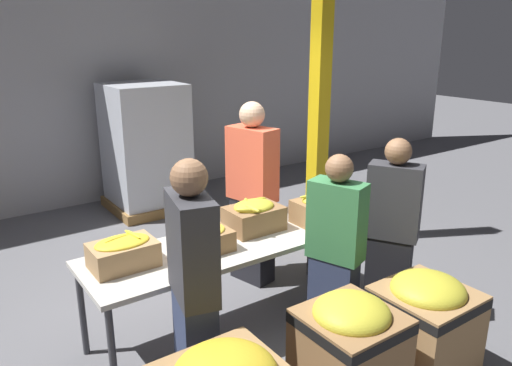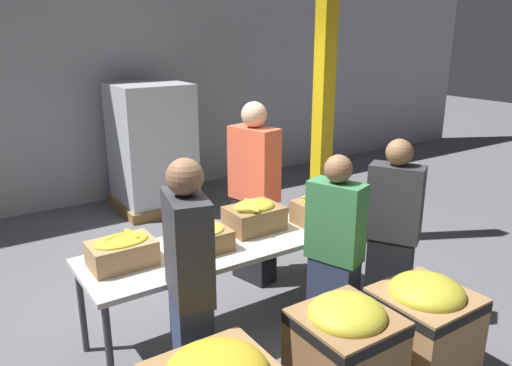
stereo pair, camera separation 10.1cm
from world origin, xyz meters
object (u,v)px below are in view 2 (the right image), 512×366
object	(u,v)px
volunteer_3	(392,234)
donation_bin_1	(344,356)
banana_box_2	(254,215)
volunteer_0	(254,195)
banana_box_1	(202,237)
volunteer_2	(190,289)
pallet_stack_0	(152,148)
support_pillar	(325,70)
volunteer_1	(334,254)
donation_bin_2	(423,324)
banana_box_3	(322,208)
sorting_table	(231,247)
banana_box_0	(122,250)

from	to	relation	value
volunteer_3	donation_bin_1	size ratio (longest dim) A/B	1.88
banana_box_2	volunteer_0	distance (m)	0.61
banana_box_1	volunteer_3	xyz separation A→B (m)	(1.44, -0.62, -0.09)
volunteer_0	volunteer_2	distance (m)	1.79
volunteer_3	pallet_stack_0	world-z (taller)	pallet_stack_0
support_pillar	pallet_stack_0	bearing A→B (deg)	117.12
volunteer_1	donation_bin_2	size ratio (longest dim) A/B	2.02
volunteer_3	support_pillar	xyz separation A→B (m)	(0.60, 1.60, 1.21)
volunteer_0	support_pillar	xyz separation A→B (m)	(1.14, 0.35, 1.11)
banana_box_3	support_pillar	size ratio (longest dim) A/B	0.12
sorting_table	banana_box_1	xyz separation A→B (m)	(-0.28, -0.03, 0.16)
banana_box_0	sorting_table	bearing A→B (deg)	-4.00
banana_box_1	volunteer_1	distance (m)	1.02
banana_box_0	support_pillar	xyz separation A→B (m)	(2.64, 0.88, 1.11)
banana_box_1	volunteer_2	bearing A→B (deg)	-124.03
banana_box_3	volunteer_0	world-z (taller)	volunteer_0
volunteer_3	pallet_stack_0	distance (m)	3.85
volunteer_0	pallet_stack_0	size ratio (longest dim) A/B	1.03
volunteer_3	banana_box_2	bearing A→B (deg)	18.92
sorting_table	support_pillar	size ratio (longest dim) A/B	0.60
volunteer_0	volunteer_2	bearing A→B (deg)	-59.98
sorting_table	pallet_stack_0	distance (m)	3.23
banana_box_1	volunteer_0	bearing A→B (deg)	35.10
support_pillar	volunteer_1	bearing A→B (deg)	-127.76
support_pillar	sorting_table	bearing A→B (deg)	-151.79
banana_box_1	volunteer_3	bearing A→B (deg)	-23.35
banana_box_3	volunteer_2	size ratio (longest dim) A/B	0.29
banana_box_3	volunteer_1	size ratio (longest dim) A/B	0.31
banana_box_2	volunteer_2	xyz separation A→B (m)	(-0.97, -0.73, -0.07)
banana_box_1	pallet_stack_0	size ratio (longest dim) A/B	0.24
banana_box_0	donation_bin_2	bearing A→B (deg)	-38.65
banana_box_2	volunteer_1	xyz separation A→B (m)	(0.24, -0.74, -0.14)
banana_box_3	volunteer_2	world-z (taller)	volunteer_2
sorting_table	volunteer_3	xyz separation A→B (m)	(1.16, -0.65, 0.07)
volunteer_0	donation_bin_1	xyz separation A→B (m)	(-0.57, -1.89, -0.44)
banana_box_1	pallet_stack_0	xyz separation A→B (m)	(0.90, 3.19, -0.03)
volunteer_1	volunteer_2	distance (m)	1.22
banana_box_2	donation_bin_2	size ratio (longest dim) A/B	0.60
banana_box_0	volunteer_0	bearing A→B (deg)	19.71
support_pillar	banana_box_3	bearing A→B (deg)	-130.33
banana_box_2	sorting_table	bearing A→B (deg)	-162.30
volunteer_2	donation_bin_2	size ratio (longest dim) A/B	2.21
banana_box_0	banana_box_2	size ratio (longest dim) A/B	1.00
banana_box_3	volunteer_2	distance (m)	1.66
banana_box_1	banana_box_3	bearing A→B (deg)	-3.04
banana_box_3	pallet_stack_0	bearing A→B (deg)	94.49
banana_box_2	banana_box_3	world-z (taller)	banana_box_3
sorting_table	banana_box_0	bearing A→B (deg)	176.00
banana_box_1	banana_box_2	size ratio (longest dim) A/B	0.90
donation_bin_2	support_pillar	size ratio (longest dim) A/B	0.19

